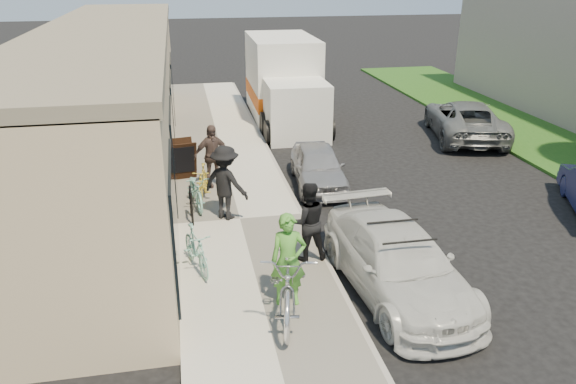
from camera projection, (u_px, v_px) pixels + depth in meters
ground at (355, 279)px, 11.32m from camera, size 120.00×120.00×0.00m
sidewalk at (240, 221)px, 13.67m from camera, size 3.00×34.00×0.15m
curb at (302, 217)px, 13.94m from camera, size 0.12×34.00×0.13m
storefront at (112, 99)px, 16.86m from camera, size 3.60×20.00×4.22m
bike_rack at (191, 202)px, 13.33m from camera, size 0.07×0.58×0.82m
sandwich_board at (183, 159)px, 16.03m from camera, size 0.79×0.80×1.11m
sedan_white at (397, 262)px, 10.64m from camera, size 2.17×4.59×1.33m
sedan_silver at (318, 166)px, 15.88m from camera, size 1.66×3.50×1.15m
moving_truck at (284, 85)px, 22.27m from camera, size 2.60×6.65×3.24m
far_car_gray at (465, 119)px, 20.28m from camera, size 3.40×5.31×1.36m
tandem_bike at (289, 276)px, 9.78m from camera, size 1.44×2.76×1.38m
woman_rider at (288, 260)px, 9.94m from camera, size 0.67×0.48×1.75m
man_standing at (307, 221)px, 11.49m from camera, size 0.85×0.67×1.70m
cruiser_bike_a at (196, 249)px, 11.21m from camera, size 0.79×1.55×0.90m
cruiser_bike_b at (196, 189)px, 14.22m from camera, size 0.80×1.73×0.88m
cruiser_bike_c at (203, 183)px, 14.62m from camera, size 0.68×1.54×0.89m
bystander_a at (226, 183)px, 13.35m from camera, size 1.34×1.28×1.83m
bystander_b at (212, 156)px, 15.34m from camera, size 1.10×0.68×1.75m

